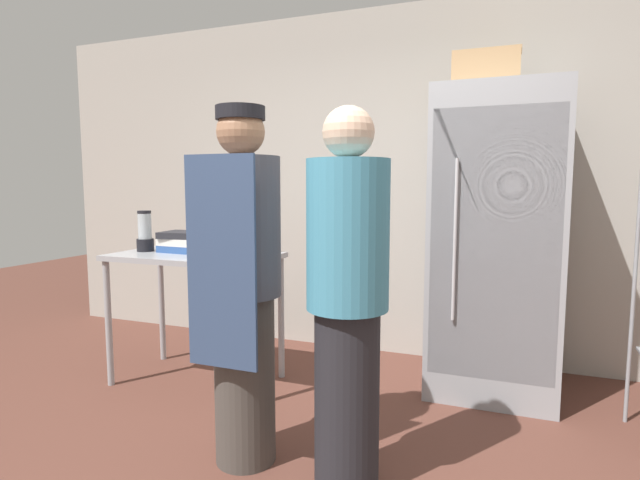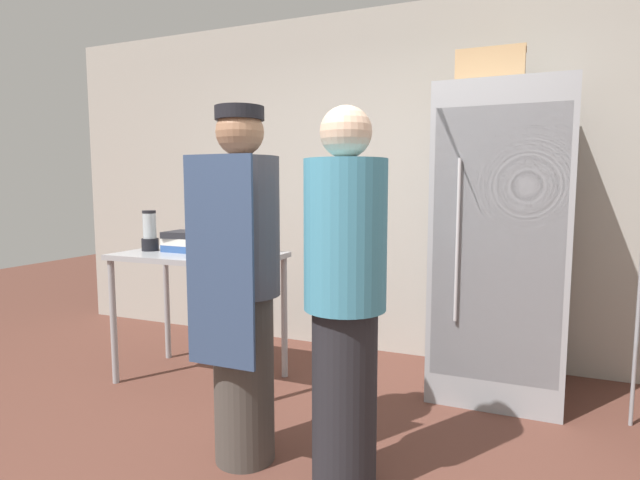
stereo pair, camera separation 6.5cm
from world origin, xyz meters
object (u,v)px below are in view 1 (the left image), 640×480
Objects in this scene: blender_pitcher at (145,233)px; person_customer at (347,299)px; binder_stack at (185,242)px; cardboard_storage_box at (487,72)px; donut_box at (239,248)px; refrigerator at (495,243)px; person_baker at (243,282)px.

person_customer reaches higher than blender_pitcher.
blender_pitcher is 0.90× the size of binder_stack.
person_customer is at bearing -107.92° from cardboard_storage_box.
person_customer is at bearing -39.43° from donut_box.
cardboard_storage_box reaches higher than donut_box.
cardboard_storage_box is (-0.10, 0.07, 1.12)m from refrigerator.
donut_box is at bearing -158.19° from cardboard_storage_box.
refrigerator is 6.15× the size of binder_stack.
person_baker is at bearing -31.92° from blender_pitcher.
refrigerator is at bearing 67.71° from person_customer.
person_baker is at bearing -129.08° from refrigerator.
person_baker reaches higher than binder_stack.
cardboard_storage_box is (1.96, 0.60, 1.13)m from binder_stack.
person_baker is (0.50, -0.83, -0.05)m from donut_box.
refrigerator is 1.70m from donut_box.
person_baker is (1.23, -0.76, -0.13)m from blender_pitcher.
refrigerator is 1.12m from cardboard_storage_box.
cardboard_storage_box reaches higher than binder_stack.
person_baker is at bearing 177.51° from person_customer.
person_baker is at bearing -58.90° from donut_box.
cardboard_storage_box is 0.25× the size of person_customer.
refrigerator is 1.51m from person_customer.
donut_box is 0.85× the size of binder_stack.
refrigerator is at bearing 18.26° from donut_box.
blender_pitcher is at bearing -174.50° from donut_box.
blender_pitcher is 1.94m from person_customer.
donut_box is at bearing 5.50° from blender_pitcher.
binder_stack is at bearing 149.79° from person_customer.
person_baker reaches higher than person_customer.
blender_pitcher is at bearing -163.20° from cardboard_storage_box.
refrigerator reaches higher than person_baker.
blender_pitcher is 0.29m from binder_stack.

